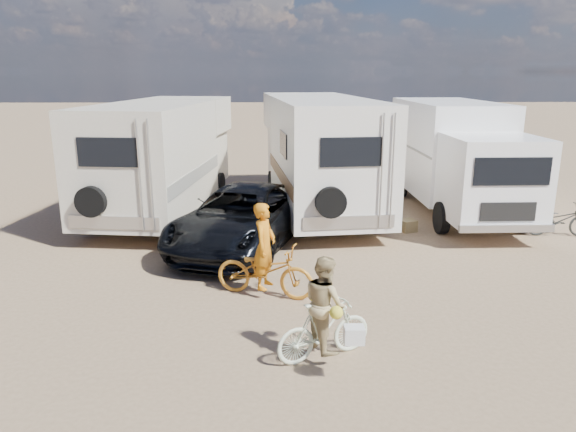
{
  "coord_description": "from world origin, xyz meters",
  "views": [
    {
      "loc": [
        -1.44,
        -9.65,
        4.34
      ],
      "look_at": [
        -1.22,
        1.56,
        1.3
      ],
      "focal_mm": 33.33,
      "sensor_mm": 36.0,
      "label": 1
    }
  ],
  "objects_px": {
    "bike_man": "(265,271)",
    "bike_parked": "(559,220)",
    "dark_suv": "(243,217)",
    "bike_woman": "(324,330)",
    "rider_man": "(265,255)",
    "crate": "(408,225)",
    "rider_woman": "(324,314)",
    "rv_main": "(319,155)",
    "box_truck": "(458,159)",
    "rv_left": "(163,159)",
    "cooler": "(255,233)"
  },
  "relations": [
    {
      "from": "dark_suv",
      "to": "bike_woman",
      "type": "height_order",
      "value": "dark_suv"
    },
    {
      "from": "bike_man",
      "to": "bike_woman",
      "type": "xyz_separation_m",
      "value": [
        0.97,
        -2.44,
        -0.05
      ]
    },
    {
      "from": "rv_main",
      "to": "bike_man",
      "type": "xyz_separation_m",
      "value": [
        -1.56,
        -6.78,
        -1.26
      ]
    },
    {
      "from": "box_truck",
      "to": "bike_woman",
      "type": "relative_size",
      "value": 4.71
    },
    {
      "from": "dark_suv",
      "to": "rider_woman",
      "type": "height_order",
      "value": "dark_suv"
    },
    {
      "from": "rv_left",
      "to": "cooler",
      "type": "bearing_deg",
      "value": -39.54
    },
    {
      "from": "rv_main",
      "to": "cooler",
      "type": "bearing_deg",
      "value": -126.61
    },
    {
      "from": "rv_main",
      "to": "dark_suv",
      "type": "distance_m",
      "value": 4.35
    },
    {
      "from": "bike_parked",
      "to": "rider_woman",
      "type": "bearing_deg",
      "value": 136.56
    },
    {
      "from": "dark_suv",
      "to": "crate",
      "type": "xyz_separation_m",
      "value": [
        4.54,
        1.22,
        -0.59
      ]
    },
    {
      "from": "cooler",
      "to": "dark_suv",
      "type": "bearing_deg",
      "value": -113.5
    },
    {
      "from": "box_truck",
      "to": "crate",
      "type": "xyz_separation_m",
      "value": [
        -1.96,
        -2.06,
        -1.54
      ]
    },
    {
      "from": "rv_left",
      "to": "bike_man",
      "type": "height_order",
      "value": "rv_left"
    },
    {
      "from": "bike_woman",
      "to": "cooler",
      "type": "distance_m",
      "value": 6.12
    },
    {
      "from": "rv_main",
      "to": "bike_parked",
      "type": "bearing_deg",
      "value": -30.92
    },
    {
      "from": "dark_suv",
      "to": "crate",
      "type": "distance_m",
      "value": 4.74
    },
    {
      "from": "box_truck",
      "to": "bike_woman",
      "type": "xyz_separation_m",
      "value": [
        -4.9,
        -8.89,
        -1.22
      ]
    },
    {
      "from": "rider_woman",
      "to": "cooler",
      "type": "relative_size",
      "value": 2.67
    },
    {
      "from": "bike_woman",
      "to": "box_truck",
      "type": "bearing_deg",
      "value": -52.95
    },
    {
      "from": "rider_man",
      "to": "dark_suv",
      "type": "bearing_deg",
      "value": 29.73
    },
    {
      "from": "rv_left",
      "to": "bike_woman",
      "type": "xyz_separation_m",
      "value": [
        4.28,
        -9.07,
        -1.24
      ]
    },
    {
      "from": "bike_parked",
      "to": "crate",
      "type": "relative_size",
      "value": 4.2
    },
    {
      "from": "rv_left",
      "to": "bike_parked",
      "type": "xyz_separation_m",
      "value": [
        11.21,
        -2.76,
        -1.27
      ]
    },
    {
      "from": "bike_man",
      "to": "bike_woman",
      "type": "bearing_deg",
      "value": -139.9
    },
    {
      "from": "rider_man",
      "to": "crate",
      "type": "bearing_deg",
      "value": -23.27
    },
    {
      "from": "box_truck",
      "to": "dark_suv",
      "type": "distance_m",
      "value": 7.35
    },
    {
      "from": "cooler",
      "to": "rider_woman",
      "type": "bearing_deg",
      "value": -62.43
    },
    {
      "from": "rv_main",
      "to": "rv_left",
      "type": "xyz_separation_m",
      "value": [
        -4.87,
        -0.15,
        -0.06
      ]
    },
    {
      "from": "rider_man",
      "to": "rider_woman",
      "type": "relative_size",
      "value": 1.15
    },
    {
      "from": "rider_man",
      "to": "bike_parked",
      "type": "distance_m",
      "value": 8.8
    },
    {
      "from": "rv_left",
      "to": "rider_man",
      "type": "bearing_deg",
      "value": -56.78
    },
    {
      "from": "dark_suv",
      "to": "bike_man",
      "type": "height_order",
      "value": "dark_suv"
    },
    {
      "from": "bike_woman",
      "to": "crate",
      "type": "bearing_deg",
      "value": -47.36
    },
    {
      "from": "rv_left",
      "to": "dark_suv",
      "type": "distance_m",
      "value": 4.48
    },
    {
      "from": "dark_suv",
      "to": "bike_parked",
      "type": "xyz_separation_m",
      "value": [
        8.53,
        0.7,
        -0.31
      ]
    },
    {
      "from": "bike_man",
      "to": "crate",
      "type": "height_order",
      "value": "bike_man"
    },
    {
      "from": "rider_woman",
      "to": "bike_parked",
      "type": "relative_size",
      "value": 0.87
    },
    {
      "from": "bike_man",
      "to": "cooler",
      "type": "distance_m",
      "value": 3.56
    },
    {
      "from": "bike_man",
      "to": "bike_parked",
      "type": "distance_m",
      "value": 8.79
    },
    {
      "from": "dark_suv",
      "to": "bike_woman",
      "type": "relative_size",
      "value": 3.4
    },
    {
      "from": "dark_suv",
      "to": "rider_man",
      "type": "height_order",
      "value": "rider_man"
    },
    {
      "from": "rv_main",
      "to": "box_truck",
      "type": "distance_m",
      "value": 4.32
    },
    {
      "from": "rv_main",
      "to": "dark_suv",
      "type": "height_order",
      "value": "rv_main"
    },
    {
      "from": "dark_suv",
      "to": "bike_woman",
      "type": "bearing_deg",
      "value": -56.09
    },
    {
      "from": "bike_man",
      "to": "rv_left",
      "type": "bearing_deg",
      "value": 44.93
    },
    {
      "from": "dark_suv",
      "to": "bike_woman",
      "type": "xyz_separation_m",
      "value": [
        1.6,
        -5.61,
        -0.28
      ]
    },
    {
      "from": "dark_suv",
      "to": "rv_left",
      "type": "bearing_deg",
      "value": 145.61
    },
    {
      "from": "rv_left",
      "to": "rider_man",
      "type": "xyz_separation_m",
      "value": [
        3.31,
        -6.63,
        -0.86
      ]
    },
    {
      "from": "bike_man",
      "to": "bike_parked",
      "type": "height_order",
      "value": "bike_man"
    },
    {
      "from": "bike_man",
      "to": "bike_woman",
      "type": "relative_size",
      "value": 1.25
    }
  ]
}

